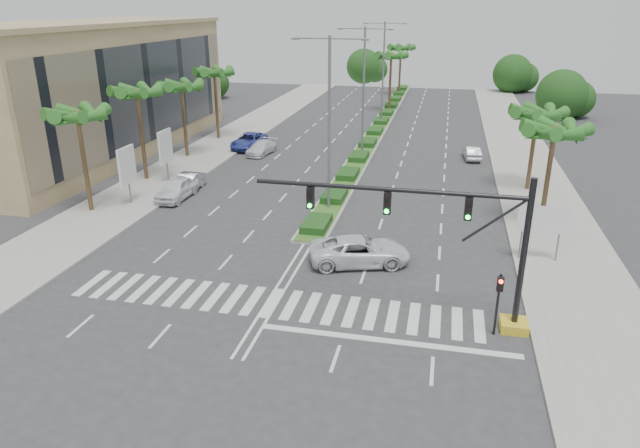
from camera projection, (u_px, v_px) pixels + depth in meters
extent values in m
plane|color=#333335|center=(272.00, 303.00, 28.34)|extent=(160.00, 160.00, 0.00)
cube|color=gray|center=(539.00, 198.00, 43.46)|extent=(6.00, 120.00, 0.15)
cube|color=gray|center=(172.00, 174.00, 49.59)|extent=(6.00, 120.00, 0.15)
cube|color=gray|center=(380.00, 125.00, 69.28)|extent=(2.20, 75.00, 0.20)
cube|color=#355E20|center=(380.00, 124.00, 69.24)|extent=(1.80, 75.00, 0.04)
cube|color=tan|center=(91.00, 91.00, 55.09)|extent=(12.00, 36.00, 12.00)
cube|color=gold|center=(514.00, 325.00, 25.95)|extent=(1.20, 1.20, 0.45)
cylinder|color=black|center=(524.00, 256.00, 24.69)|extent=(0.28, 0.28, 7.00)
cylinder|color=black|center=(388.00, 189.00, 24.96)|extent=(12.00, 0.20, 0.20)
cylinder|color=black|center=(494.00, 221.00, 24.43)|extent=(2.53, 0.12, 2.15)
cube|color=black|center=(468.00, 209.00, 24.49)|extent=(0.32, 0.24, 1.00)
cylinder|color=#19E533|center=(468.00, 217.00, 24.48)|extent=(0.20, 0.06, 0.20)
cube|color=black|center=(387.00, 203.00, 25.20)|extent=(0.32, 0.24, 1.00)
cylinder|color=#19E533|center=(387.00, 211.00, 25.18)|extent=(0.20, 0.06, 0.20)
cube|color=black|center=(310.00, 198.00, 25.90)|extent=(0.32, 0.24, 1.00)
cylinder|color=#19E533|center=(310.00, 206.00, 25.89)|extent=(0.20, 0.06, 0.20)
cylinder|color=black|center=(497.00, 305.00, 25.12)|extent=(0.12, 0.12, 3.00)
cube|color=black|center=(500.00, 284.00, 24.59)|extent=(0.28, 0.22, 0.65)
cylinder|color=red|center=(501.00, 282.00, 24.40)|extent=(0.18, 0.05, 0.18)
cylinder|color=slate|center=(521.00, 238.00, 32.60)|extent=(0.10, 0.10, 2.80)
cylinder|color=slate|center=(558.00, 240.00, 32.20)|extent=(0.10, 0.10, 2.80)
cube|color=#0C6638|center=(543.00, 219.00, 31.97)|extent=(2.60, 0.08, 1.50)
cube|color=white|center=(543.00, 220.00, 31.92)|extent=(2.70, 0.02, 1.60)
cylinder|color=slate|center=(129.00, 187.00, 41.69)|extent=(0.12, 0.12, 2.80)
cube|color=white|center=(127.00, 165.00, 41.11)|extent=(0.18, 2.10, 2.70)
cube|color=#D8594C|center=(127.00, 165.00, 41.11)|extent=(0.12, 2.00, 2.60)
cylinder|color=slate|center=(167.00, 165.00, 47.15)|extent=(0.12, 0.12, 2.80)
cube|color=white|center=(165.00, 146.00, 46.57)|extent=(0.18, 2.10, 2.70)
cube|color=#D8594C|center=(165.00, 146.00, 46.57)|extent=(0.12, 2.00, 2.60)
cylinder|color=brown|center=(85.00, 164.00, 39.51)|extent=(0.32, 0.32, 7.00)
sphere|color=brown|center=(77.00, 115.00, 38.28)|extent=(0.70, 0.70, 0.70)
cone|color=#1F5E1D|center=(92.00, 117.00, 38.10)|extent=(0.90, 3.62, 1.50)
cone|color=#1F5E1D|center=(94.00, 115.00, 38.96)|extent=(3.39, 2.96, 1.50)
cone|color=#1F5E1D|center=(84.00, 114.00, 39.34)|extent=(3.73, 1.68, 1.50)
cone|color=#1F5E1D|center=(69.00, 115.00, 38.95)|extent=(2.38, 3.65, 1.50)
cone|color=#1F5E1D|center=(60.00, 117.00, 38.08)|extent=(2.38, 3.65, 1.50)
cone|color=#1F5E1D|center=(64.00, 120.00, 37.39)|extent=(3.73, 1.68, 1.50)
cone|color=#1F5E1D|center=(79.00, 120.00, 37.40)|extent=(3.39, 2.96, 1.50)
cylinder|color=brown|center=(142.00, 137.00, 46.72)|extent=(0.32, 0.32, 7.40)
sphere|color=brown|center=(137.00, 92.00, 45.42)|extent=(0.70, 0.70, 0.70)
cone|color=#1F5E1D|center=(150.00, 94.00, 45.24)|extent=(0.90, 3.62, 1.50)
cone|color=#1F5E1D|center=(150.00, 92.00, 46.10)|extent=(3.39, 2.96, 1.50)
cone|color=#1F5E1D|center=(141.00, 92.00, 46.48)|extent=(3.73, 1.68, 1.50)
cone|color=#1F5E1D|center=(129.00, 92.00, 46.09)|extent=(2.38, 3.65, 1.50)
cone|color=#1F5E1D|center=(123.00, 94.00, 45.22)|extent=(2.38, 3.65, 1.50)
cone|color=#1F5E1D|center=(127.00, 95.00, 44.53)|extent=(3.73, 1.68, 1.50)
cone|color=#1F5E1D|center=(139.00, 95.00, 44.54)|extent=(3.39, 2.96, 1.50)
cylinder|color=brown|center=(185.00, 122.00, 54.11)|extent=(0.32, 0.32, 6.80)
sphere|color=brown|center=(181.00, 87.00, 52.92)|extent=(0.70, 0.70, 0.70)
cone|color=#1F5E1D|center=(193.00, 88.00, 52.74)|extent=(0.90, 3.62, 1.50)
cone|color=#1F5E1D|center=(192.00, 87.00, 53.60)|extent=(3.39, 2.96, 1.50)
cone|color=#1F5E1D|center=(184.00, 86.00, 53.98)|extent=(3.73, 1.68, 1.50)
cone|color=#1F5E1D|center=(174.00, 87.00, 53.59)|extent=(2.38, 3.65, 1.50)
cone|color=#1F5E1D|center=(169.00, 88.00, 52.72)|extent=(2.38, 3.65, 1.50)
cone|color=#1F5E1D|center=(174.00, 89.00, 52.03)|extent=(3.73, 1.68, 1.50)
cone|color=#1F5E1D|center=(184.00, 89.00, 52.04)|extent=(3.39, 2.96, 1.50)
cylinder|color=brown|center=(216.00, 106.00, 61.32)|extent=(0.32, 0.32, 7.20)
sphere|color=brown|center=(214.00, 73.00, 60.06)|extent=(0.70, 0.70, 0.70)
cone|color=#1F5E1D|center=(224.00, 74.00, 59.88)|extent=(0.90, 3.62, 1.50)
cone|color=#1F5E1D|center=(223.00, 73.00, 60.74)|extent=(3.39, 2.96, 1.50)
cone|color=#1F5E1D|center=(216.00, 73.00, 61.12)|extent=(3.73, 1.68, 1.50)
cone|color=#1F5E1D|center=(207.00, 73.00, 60.73)|extent=(2.38, 3.65, 1.50)
cone|color=#1F5E1D|center=(204.00, 74.00, 59.86)|extent=(2.38, 3.65, 1.50)
cone|color=#1F5E1D|center=(208.00, 75.00, 59.17)|extent=(3.73, 1.68, 1.50)
cone|color=#1F5E1D|center=(217.00, 75.00, 59.18)|extent=(3.39, 2.96, 1.50)
cylinder|color=brown|center=(547.00, 179.00, 37.00)|extent=(0.32, 0.32, 6.50)
sphere|color=brown|center=(555.00, 131.00, 35.86)|extent=(0.70, 0.70, 0.70)
cone|color=#1F5E1D|center=(573.00, 134.00, 35.67)|extent=(0.90, 3.62, 1.50)
cone|color=#1F5E1D|center=(564.00, 131.00, 36.54)|extent=(3.39, 2.96, 1.50)
cone|color=#1F5E1D|center=(548.00, 129.00, 36.92)|extent=(3.73, 1.68, 1.50)
cone|color=#1F5E1D|center=(537.00, 131.00, 36.53)|extent=(2.38, 3.65, 1.50)
cone|color=#1F5E1D|center=(539.00, 134.00, 35.66)|extent=(2.38, 3.65, 1.50)
cone|color=#1F5E1D|center=(553.00, 136.00, 34.97)|extent=(3.73, 1.68, 1.50)
cone|color=#1F5E1D|center=(568.00, 136.00, 34.97)|extent=(3.39, 2.96, 1.50)
cylinder|color=brown|center=(532.00, 152.00, 44.33)|extent=(0.32, 0.32, 6.20)
sphere|color=brown|center=(537.00, 114.00, 43.25)|extent=(0.70, 0.70, 0.70)
cone|color=#1F5E1D|center=(552.00, 116.00, 43.06)|extent=(0.90, 3.62, 1.50)
cone|color=#1F5E1D|center=(545.00, 113.00, 43.93)|extent=(3.39, 2.96, 1.50)
cone|color=#1F5E1D|center=(532.00, 112.00, 44.31)|extent=(3.73, 1.68, 1.50)
cone|color=#1F5E1D|center=(523.00, 113.00, 43.92)|extent=(2.38, 3.65, 1.50)
cone|color=#1F5E1D|center=(524.00, 116.00, 43.05)|extent=(2.38, 3.65, 1.50)
cone|color=#1F5E1D|center=(535.00, 117.00, 42.36)|extent=(3.73, 1.68, 1.50)
cone|color=#1F5E1D|center=(548.00, 117.00, 42.37)|extent=(3.39, 2.96, 1.50)
cylinder|color=brown|center=(390.00, 84.00, 77.07)|extent=(0.32, 0.32, 7.50)
sphere|color=brown|center=(391.00, 56.00, 75.75)|extent=(0.70, 0.70, 0.70)
cone|color=#1F5E1D|center=(400.00, 57.00, 75.56)|extent=(0.90, 3.62, 1.50)
cone|color=#1F5E1D|center=(397.00, 56.00, 76.43)|extent=(3.39, 2.96, 1.50)
cone|color=#1F5E1D|center=(390.00, 56.00, 76.81)|extent=(3.73, 1.68, 1.50)
cone|color=#1F5E1D|center=(384.00, 56.00, 76.42)|extent=(2.38, 3.65, 1.50)
cone|color=#1F5E1D|center=(383.00, 57.00, 75.55)|extent=(2.38, 3.65, 1.50)
cone|color=#1F5E1D|center=(389.00, 57.00, 74.86)|extent=(3.73, 1.68, 1.50)
cone|color=#1F5E1D|center=(396.00, 57.00, 74.86)|extent=(3.39, 2.96, 1.50)
cylinder|color=brown|center=(400.00, 72.00, 90.72)|extent=(0.32, 0.32, 7.50)
sphere|color=brown|center=(401.00, 48.00, 89.41)|extent=(0.70, 0.70, 0.70)
cone|color=#1F5E1D|center=(408.00, 49.00, 89.22)|extent=(0.90, 3.62, 1.50)
cone|color=#1F5E1D|center=(406.00, 48.00, 90.09)|extent=(3.39, 2.96, 1.50)
cone|color=#1F5E1D|center=(400.00, 48.00, 90.47)|extent=(3.73, 1.68, 1.50)
cone|color=#1F5E1D|center=(395.00, 48.00, 90.08)|extent=(2.38, 3.65, 1.50)
cone|color=#1F5E1D|center=(394.00, 49.00, 89.21)|extent=(2.38, 3.65, 1.50)
cone|color=#1F5E1D|center=(399.00, 49.00, 88.52)|extent=(3.73, 1.68, 1.50)
cone|color=#1F5E1D|center=(405.00, 49.00, 88.52)|extent=(3.39, 2.96, 1.50)
cylinder|color=slate|center=(329.00, 128.00, 38.92)|extent=(0.20, 0.20, 12.00)
cylinder|color=slate|center=(312.00, 38.00, 37.07)|extent=(2.40, 0.10, 0.10)
cylinder|color=slate|center=(348.00, 39.00, 36.59)|extent=(2.40, 0.10, 0.10)
cube|color=slate|center=(295.00, 39.00, 37.31)|extent=(0.50, 0.25, 0.12)
cube|color=slate|center=(365.00, 40.00, 36.38)|extent=(0.50, 0.25, 0.12)
cylinder|color=slate|center=(363.00, 94.00, 53.49)|extent=(0.20, 0.20, 12.00)
cylinder|color=slate|center=(352.00, 29.00, 51.64)|extent=(2.40, 0.10, 0.10)
cylinder|color=slate|center=(378.00, 29.00, 51.16)|extent=(2.40, 0.10, 0.10)
cube|color=slate|center=(340.00, 29.00, 51.88)|extent=(0.50, 0.25, 0.12)
cube|color=slate|center=(391.00, 29.00, 50.95)|extent=(0.50, 0.25, 0.12)
cylinder|color=slate|center=(383.00, 75.00, 68.06)|extent=(0.20, 0.20, 12.00)
cylinder|color=slate|center=(375.00, 23.00, 66.21)|extent=(2.40, 0.10, 0.10)
cylinder|color=slate|center=(395.00, 23.00, 65.72)|extent=(2.40, 0.10, 0.10)
cube|color=slate|center=(365.00, 23.00, 66.45)|extent=(0.50, 0.25, 0.12)
cube|color=slate|center=(405.00, 24.00, 65.52)|extent=(0.50, 0.25, 0.12)
imported|color=white|center=(176.00, 189.00, 43.18)|extent=(1.97, 4.69, 1.58)
imported|color=#B1B0B5|center=(187.00, 183.00, 44.97)|extent=(1.51, 4.22, 1.38)
imported|color=#33409C|center=(249.00, 141.00, 58.38)|extent=(2.66, 5.56, 1.53)
imported|color=silver|center=(262.00, 148.00, 56.13)|extent=(2.37, 4.64, 1.29)
imported|color=white|center=(360.00, 251.00, 32.35)|extent=(6.24, 4.18, 1.59)
imported|color=#AAABAF|center=(472.00, 153.00, 54.33)|extent=(1.75, 3.97, 1.27)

